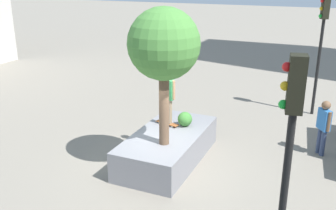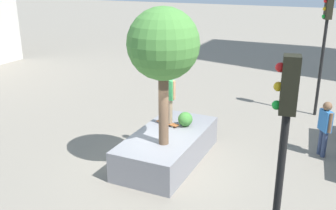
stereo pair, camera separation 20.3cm
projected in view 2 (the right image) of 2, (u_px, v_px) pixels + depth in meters
The scene contains 9 objects.
ground_plane at pixel (164, 169), 11.37m from camera, with size 120.00×120.00×0.00m, color gray.
planter_ledge at pixel (168, 147), 11.79m from camera, with size 3.87×1.89×0.90m, color gray.
plaza_tree at pixel (163, 45), 10.04m from camera, with size 1.93×1.93×3.80m.
boxwood_shrub at pixel (185, 119), 12.12m from camera, with size 0.46×0.46×0.46m, color #3D7A33.
skateboard at pixel (168, 123), 12.26m from camera, with size 0.40×0.83×0.07m.
skateboarder at pixel (168, 94), 11.94m from camera, with size 0.27×0.56×1.68m.
traffic_light_corner at pixel (282, 148), 5.76m from camera, with size 0.32×0.36×4.42m.
traffic_light_median at pixel (325, 37), 14.69m from camera, with size 0.36×0.37×4.67m.
bystander_watching at pixel (325, 125), 11.91m from camera, with size 0.51×0.44×1.78m.
Camera 2 is at (9.15, 4.35, 5.50)m, focal length 41.30 mm.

